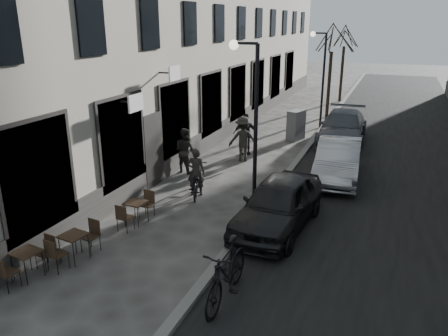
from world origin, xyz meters
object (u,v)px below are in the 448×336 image
Objects in this scene: tree_near at (333,38)px; tree_far at (345,35)px; bistro_set_b at (74,245)px; bistro_set_c at (136,210)px; bistro_set_a at (27,262)px; streetlamp_far at (321,69)px; car_mid at (338,160)px; pedestrian_far at (245,134)px; car_near at (278,204)px; streetlamp_near at (250,109)px; pedestrian_mid at (243,139)px; moped at (226,273)px; utility_cabinet at (296,125)px; car_far at (343,127)px; bicycle at (196,181)px; pedestrian_near at (185,150)px.

tree_far is (0.00, 6.00, 0.00)m from tree_near.
bistro_set_b is 2.33m from bistro_set_c.
tree_far reaches higher than bistro_set_a.
car_mid is (2.18, -8.10, -2.44)m from streetlamp_far.
pedestrian_far is 0.42× the size of car_near.
streetlamp_near is 5.51m from pedestrian_mid.
pedestrian_far is at bearing 109.86° from streetlamp_near.
bistro_set_c is 0.74× the size of pedestrian_mid.
tree_near is at bearing 58.83° from pedestrian_far.
car_near is (3.22, -6.59, -0.18)m from pedestrian_far.
utility_cabinet is at bearing 96.98° from moped.
tree_near is at bearing 89.72° from streetlamp_near.
bistro_set_c is 12.15m from car_far.
bistro_set_b is 0.34× the size of car_near.
bicycle reaches higher than bistro_set_b.
pedestrian_near is at bearing 144.05° from streetlamp_near.
streetlamp_near is 3.49× the size of utility_cabinet.
streetlamp_far is at bearing -95.63° from pedestrian_near.
streetlamp_far is at bearing 83.94° from bistro_set_c.
pedestrian_near is 0.34× the size of car_far.
car_near is at bearing -105.54° from car_mid.
utility_cabinet reaches higher than bistro_set_c.
moped is (4.50, 0.86, 0.25)m from bistro_set_a.
utility_cabinet is at bearing -92.80° from tree_far.
streetlamp_far reaches higher than bistro_set_b.
bistro_set_c is at bearing 91.62° from bistro_set_b.
car_mid reaches higher than bistro_set_a.
streetlamp_near is 2.92× the size of pedestrian_near.
streetlamp_near is 2.67× the size of bicycle.
bicycle is at bearing 66.04° from pedestrian_mid.
pedestrian_mid is (-1.81, 4.71, -2.22)m from streetlamp_near.
car_near is at bearing -87.13° from tree_far.
bistro_set_a is 15.54m from car_far.
utility_cabinet is 5.69m from car_mid.
bistro_set_c is at bearing 61.64° from pedestrian_mid.
pedestrian_far is (-0.24, 0.97, -0.04)m from pedestrian_mid.
utility_cabinet is at bearing 93.32° from streetlamp_near.
bistro_set_c is at bearing -132.53° from car_mid.
pedestrian_far is 7.33m from car_near.
car_far is (5.14, 14.66, 0.34)m from bistro_set_a.
tree_near reaches higher than utility_cabinet.
tree_near is 7.21m from car_far.
pedestrian_mid is at bearing -129.87° from car_far.
utility_cabinet is 7.06m from pedestrian_near.
car_far is at bearing -74.52° from tree_near.
tree_near is 1.31× the size of car_mid.
pedestrian_far reaches higher than car_far.
bistro_set_b is 1.04× the size of bistro_set_c.
streetlamp_near reaches higher than car_mid.
bistro_set_c is at bearing -113.03° from pedestrian_far.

